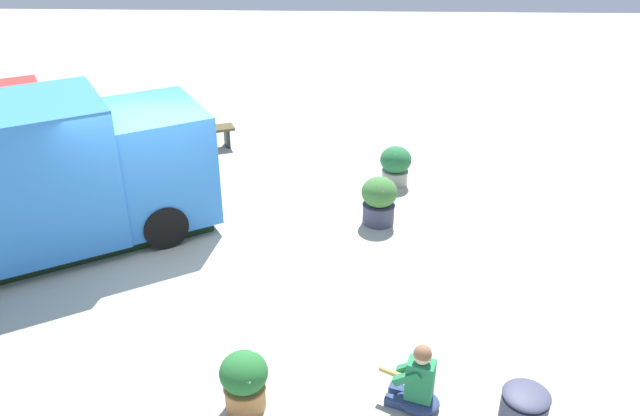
# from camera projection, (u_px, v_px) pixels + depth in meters

# --- Properties ---
(ground_plane) EXTENTS (40.00, 40.00, 0.00)m
(ground_plane) POSITION_uv_depth(u_px,v_px,m) (179.00, 246.00, 10.84)
(ground_plane) COLOR #ADAE9D
(food_truck) EXTENTS (4.39, 5.57, 2.55)m
(food_truck) POSITION_uv_depth(u_px,v_px,m) (36.00, 182.00, 10.24)
(food_truck) COLOR #337ED8
(food_truck) RESTS_ON ground_plane
(person_customer) EXTENTS (0.58, 0.79, 0.91)m
(person_customer) POSITION_uv_depth(u_px,v_px,m) (417.00, 383.00, 7.49)
(person_customer) COLOR navy
(person_customer) RESTS_ON ground_plane
(planter_flowering_near) EXTENTS (0.64, 0.64, 0.88)m
(planter_flowering_near) POSITION_uv_depth(u_px,v_px,m) (379.00, 200.00, 11.36)
(planter_flowering_near) COLOR #42435B
(planter_flowering_near) RESTS_ON ground_plane
(planter_flowering_far) EXTENTS (0.63, 0.63, 0.80)m
(planter_flowering_far) POSITION_uv_depth(u_px,v_px,m) (395.00, 165.00, 12.78)
(planter_flowering_far) COLOR #9E9A8C
(planter_flowering_far) RESTS_ON ground_plane
(planter_flowering_side) EXTENTS (0.57, 0.57, 0.77)m
(planter_flowering_side) POSITION_uv_depth(u_px,v_px,m) (244.00, 380.00, 7.44)
(planter_flowering_side) COLOR #B67A44
(planter_flowering_side) RESTS_ON ground_plane
(plaza_bench) EXTENTS (0.97, 1.67, 0.49)m
(plaza_bench) POSITION_uv_depth(u_px,v_px,m) (198.00, 135.00, 14.36)
(plaza_bench) COLOR #4E4329
(plaza_bench) RESTS_ON ground_plane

